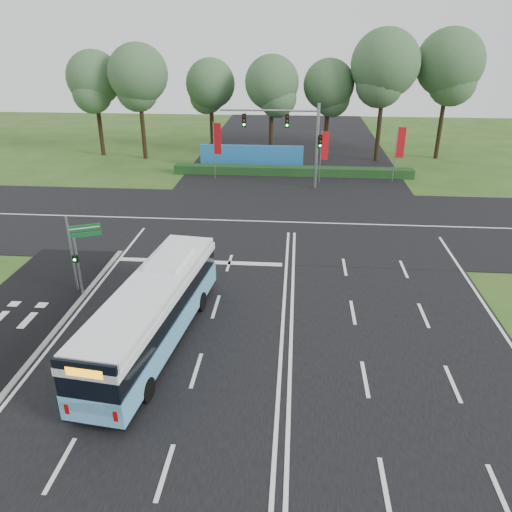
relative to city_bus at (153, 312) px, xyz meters
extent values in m
plane|color=#29501A|center=(5.37, 3.28, -1.58)|extent=(120.00, 120.00, 0.00)
cube|color=black|center=(5.37, 3.28, -1.56)|extent=(20.00, 120.00, 0.04)
cube|color=black|center=(5.37, 15.28, -1.55)|extent=(120.00, 14.00, 0.05)
cube|color=black|center=(-7.13, 0.28, -1.55)|extent=(5.00, 18.00, 0.06)
cube|color=gray|center=(-4.73, 0.28, -1.52)|extent=(0.25, 18.00, 0.12)
cube|color=#5AA4D0|center=(0.00, 0.02, -0.60)|extent=(3.56, 11.10, 1.00)
cube|color=black|center=(0.00, 0.02, -1.06)|extent=(3.53, 11.05, 0.27)
cube|color=black|center=(0.00, 0.02, 0.30)|extent=(3.45, 10.93, 0.86)
cube|color=white|center=(0.00, 0.02, 0.85)|extent=(3.56, 11.10, 0.32)
cube|color=white|center=(0.00, 0.02, 1.17)|extent=(3.46, 10.66, 0.32)
cube|color=white|center=(0.27, 2.27, 1.44)|extent=(1.77, 2.88, 0.23)
cube|color=black|center=(-0.64, -5.34, 0.35)|extent=(2.20, 0.38, 2.00)
cube|color=orange|center=(-0.65, -5.38, 0.99)|extent=(1.27, 0.21, 0.32)
cylinder|color=black|center=(-0.68, 3.21, -1.10)|extent=(0.37, 0.97, 0.95)
cylinder|color=black|center=(1.42, 2.96, -1.10)|extent=(0.37, 0.97, 0.95)
cylinder|color=black|center=(-1.46, -3.29, -1.10)|extent=(0.37, 0.97, 0.95)
cylinder|color=black|center=(0.64, -3.54, -1.10)|extent=(0.37, 0.97, 0.95)
cylinder|color=gray|center=(-4.83, 3.86, 0.00)|extent=(0.13, 0.13, 3.15)
cube|color=black|center=(-4.83, 3.68, 0.58)|extent=(0.28, 0.21, 0.36)
sphere|color=#19F233|center=(-4.83, 3.58, 0.58)|extent=(0.13, 0.13, 0.13)
cylinder|color=gray|center=(-5.31, 4.36, 0.49)|extent=(0.12, 0.12, 4.13)
cube|color=#0D4D1F|center=(-4.60, 4.68, 1.83)|extent=(1.44, 0.69, 0.31)
cube|color=#0D4D1F|center=(-4.60, 4.68, 1.47)|extent=(1.44, 0.69, 0.23)
cube|color=white|center=(-4.60, 4.64, 1.83)|extent=(1.32, 0.60, 0.04)
cylinder|color=gray|center=(-1.59, 26.11, 0.97)|extent=(0.08, 0.08, 5.09)
cube|color=#B60F16|center=(-1.23, 26.01, 2.04)|extent=(0.66, 0.22, 2.71)
cylinder|color=gray|center=(7.79, 25.56, 0.71)|extent=(0.07, 0.07, 4.58)
cube|color=#B60F16|center=(8.13, 25.59, 1.68)|extent=(0.61, 0.08, 2.44)
cylinder|color=gray|center=(14.26, 26.28, 0.88)|extent=(0.08, 0.08, 4.91)
cube|color=#B60F16|center=(14.62, 26.25, 1.92)|extent=(0.66, 0.09, 2.62)
cylinder|color=gray|center=(7.37, 23.78, 1.92)|extent=(0.24, 0.24, 7.00)
cylinder|color=gray|center=(3.37, 23.78, 4.82)|extent=(8.00, 0.16, 0.16)
cube|color=black|center=(4.87, 23.78, 4.02)|extent=(0.32, 0.28, 1.05)
cube|color=black|center=(1.37, 23.78, 4.02)|extent=(0.32, 0.28, 1.05)
cube|color=black|center=(7.62, 23.78, 2.42)|extent=(0.32, 0.28, 1.05)
cube|color=#143716|center=(5.37, 27.78, -1.18)|extent=(22.00, 1.20, 0.80)
cube|color=#206BB1|center=(1.37, 30.28, -0.48)|extent=(10.00, 0.30, 2.20)
cylinder|color=black|center=(-15.07, 34.45, 2.16)|extent=(0.44, 0.44, 7.47)
sphere|color=#365532|center=(-15.07, 34.45, 6.29)|extent=(5.51, 5.51, 5.51)
cylinder|color=black|center=(-10.09, 33.27, 2.41)|extent=(0.44, 0.44, 7.97)
sphere|color=#365532|center=(-10.09, 33.27, 6.81)|extent=(5.87, 5.87, 5.87)
cylinder|color=black|center=(-3.40, 36.07, 1.87)|extent=(0.44, 0.44, 6.90)
sphere|color=#365532|center=(-3.40, 36.07, 5.68)|extent=(5.08, 5.08, 5.08)
cylinder|color=black|center=(3.05, 34.05, 2.03)|extent=(0.44, 0.44, 7.21)
sphere|color=#365532|center=(3.05, 34.05, 6.01)|extent=(5.31, 5.31, 5.31)
cylinder|color=black|center=(8.71, 35.54, 1.88)|extent=(0.44, 0.44, 6.92)
sphere|color=#365532|center=(8.71, 35.54, 5.71)|extent=(5.10, 5.10, 5.10)
cylinder|color=black|center=(13.87, 34.14, 2.88)|extent=(0.44, 0.44, 8.91)
sphere|color=#365532|center=(13.87, 34.14, 7.81)|extent=(6.57, 6.57, 6.57)
cylinder|color=black|center=(20.31, 35.85, 2.89)|extent=(0.44, 0.44, 8.93)
sphere|color=#365532|center=(20.31, 35.85, 7.83)|extent=(6.58, 6.58, 6.58)
camera|label=1|loc=(5.75, -17.55, 10.75)|focal=35.00mm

